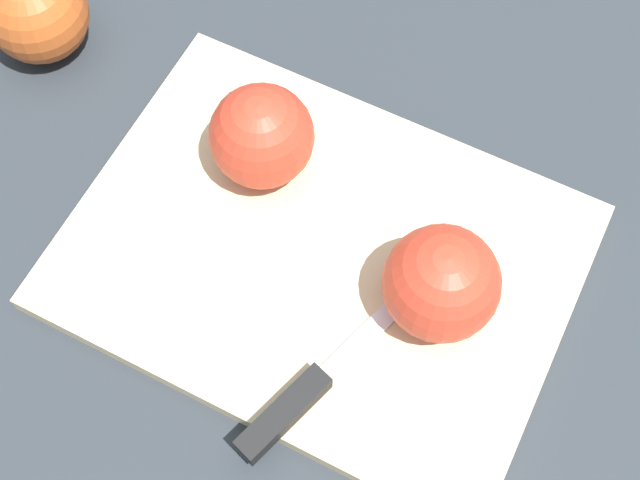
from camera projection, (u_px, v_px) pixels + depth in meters
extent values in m
plane|color=#282D33|center=(320.00, 261.00, 0.63)|extent=(4.00, 4.00, 0.00)
cube|color=#D1B789|center=(320.00, 257.00, 0.62)|extent=(0.37, 0.29, 0.02)
sphere|color=red|center=(262.00, 136.00, 0.61)|extent=(0.07, 0.07, 0.07)
cylinder|color=beige|center=(262.00, 144.00, 0.61)|extent=(0.06, 0.05, 0.07)
sphere|color=red|center=(441.00, 283.00, 0.57)|extent=(0.08, 0.08, 0.08)
cylinder|color=beige|center=(450.00, 278.00, 0.57)|extent=(0.07, 0.04, 0.07)
cube|color=silver|center=(377.00, 324.00, 0.59)|extent=(0.03, 0.10, 0.00)
cube|color=black|center=(284.00, 414.00, 0.56)|extent=(0.03, 0.07, 0.02)
cylinder|color=beige|center=(491.00, 258.00, 0.61)|extent=(0.06, 0.06, 0.01)
sphere|color=#AD4C1E|center=(37.00, 12.00, 0.68)|extent=(0.08, 0.08, 0.08)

